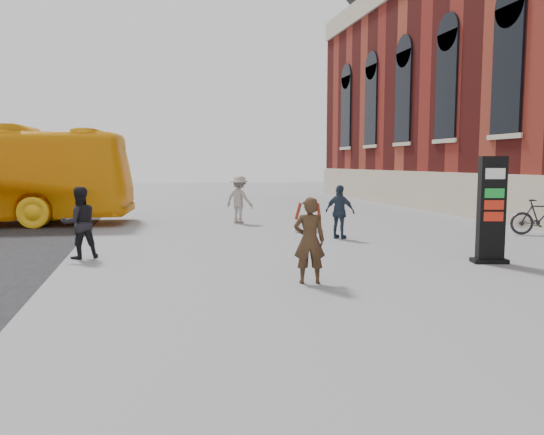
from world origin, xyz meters
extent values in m
plane|color=#9E9EA3|center=(0.00, 0.00, 0.00)|extent=(100.00, 100.00, 0.00)
cube|color=beige|center=(9.44, 6.00, 0.90)|extent=(0.18, 44.00, 1.80)
cube|color=black|center=(4.25, 1.28, 1.18)|extent=(0.60, 0.36, 2.35)
cube|color=black|center=(4.25, 1.28, 0.05)|extent=(0.82, 0.54, 0.09)
cube|color=white|center=(4.25, 1.28, 1.97)|extent=(0.47, 0.35, 0.24)
cube|color=#117727|center=(4.25, 1.28, 1.55)|extent=(0.47, 0.35, 0.21)
cube|color=#9D1C0D|center=(4.25, 1.28, 1.30)|extent=(0.47, 0.35, 0.21)
cube|color=#9D1C0D|center=(4.25, 1.28, 1.04)|extent=(0.47, 0.35, 0.21)
imported|color=#352517|center=(-0.23, 0.25, 0.80)|extent=(0.65, 0.50, 1.59)
cylinder|color=white|center=(-0.23, 0.25, 1.52)|extent=(0.22, 0.22, 0.05)
cone|color=white|center=(0.01, 0.44, 1.08)|extent=(0.25, 0.23, 0.39)
cylinder|color=maroon|center=(0.01, 0.44, 1.32)|extent=(0.14, 0.12, 0.33)
cone|color=white|center=(-0.37, 0.52, 1.08)|extent=(0.23, 0.26, 0.39)
cylinder|color=maroon|center=(-0.37, 0.52, 1.32)|extent=(0.12, 0.15, 0.33)
imported|color=black|center=(-4.65, 3.89, 0.83)|extent=(0.98, 0.87, 1.66)
imported|color=gray|center=(0.14, 10.27, 0.87)|extent=(1.26, 1.25, 1.74)
imported|color=#273547|center=(2.32, 5.58, 0.78)|extent=(0.91, 0.92, 1.57)
imported|color=black|center=(8.60, 4.95, 0.55)|extent=(1.89, 1.01, 1.09)
camera|label=1|loc=(-3.03, -8.92, 2.21)|focal=35.00mm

